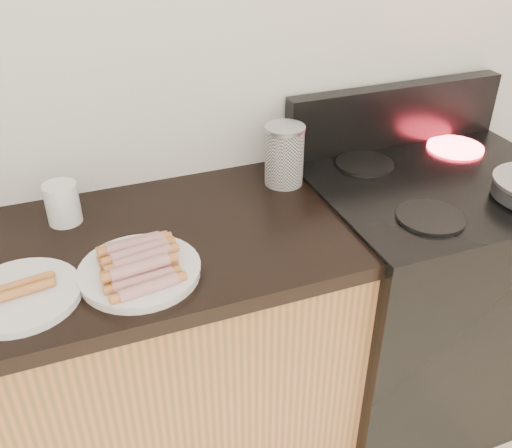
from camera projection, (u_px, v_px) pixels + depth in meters
name	position (u px, v px, depth m)	size (l,w,h in m)	color
wall_back	(147.00, 45.00, 1.50)	(4.00, 0.04, 2.60)	silver
stove	(420.00, 299.00, 1.93)	(0.76, 0.65, 0.91)	black
stove_panel	(395.00, 115.00, 1.86)	(0.76, 0.06, 0.20)	black
burner_near_left	(430.00, 217.00, 1.50)	(0.18, 0.18, 0.01)	black
burner_far_left	(365.00, 164.00, 1.77)	(0.18, 0.18, 0.01)	black
burner_far_right	(455.00, 147.00, 1.87)	(0.18, 0.18, 0.01)	#FF1E2D
main_plate	(140.00, 273.00, 1.31)	(0.28, 0.28, 0.02)	white
side_plate	(21.00, 296.00, 1.23)	(0.26, 0.26, 0.02)	white
hotdog_pile	(138.00, 261.00, 1.29)	(0.13, 0.23, 0.05)	brown
plain_sausages	(19.00, 288.00, 1.22)	(0.14, 0.07, 0.02)	#B26E3D
canister	(284.00, 155.00, 1.65)	(0.12, 0.12, 0.18)	silver
mug	(63.00, 203.00, 1.48)	(0.09, 0.09, 0.11)	silver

